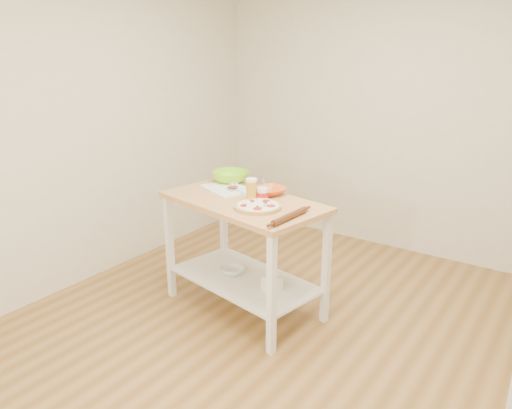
{
  "coord_description": "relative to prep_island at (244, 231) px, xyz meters",
  "views": [
    {
      "loc": [
        1.54,
        -2.46,
        2.01
      ],
      "look_at": [
        -0.46,
        0.41,
        0.87
      ],
      "focal_mm": 35.0,
      "sensor_mm": 36.0,
      "label": 1
    }
  ],
  "objects": [
    {
      "name": "room_shell",
      "position": [
        0.55,
        -0.37,
        0.7
      ],
      "size": [
        4.04,
        4.54,
        2.74
      ],
      "color": "olive",
      "rests_on": "ground"
    },
    {
      "name": "prep_island",
      "position": [
        0.0,
        0.0,
        0.0
      ],
      "size": [
        1.33,
        0.88,
        0.9
      ],
      "rotation": [
        0.0,
        0.0,
        -0.18
      ],
      "color": "tan",
      "rests_on": "ground"
    },
    {
      "name": "pizza",
      "position": [
        0.2,
        -0.11,
        0.26
      ],
      "size": [
        0.33,
        0.33,
        0.05
      ],
      "rotation": [
        0.0,
        0.0,
        0.0
      ],
      "color": "tan",
      "rests_on": "prep_island"
    },
    {
      "name": "cutting_board",
      "position": [
        -0.26,
        0.15,
        0.26
      ],
      "size": [
        0.48,
        0.43,
        0.04
      ],
      "rotation": [
        0.0,
        0.0,
        -0.38
      ],
      "color": "white",
      "rests_on": "prep_island"
    },
    {
      "name": "spatula",
      "position": [
        -0.16,
        0.1,
        0.26
      ],
      "size": [
        0.16,
        0.05,
        0.01
      ],
      "rotation": [
        0.0,
        0.0,
        -0.26
      ],
      "color": "#4BC6CE",
      "rests_on": "cutting_board"
    },
    {
      "name": "knife",
      "position": [
        -0.33,
        0.28,
        0.27
      ],
      "size": [
        0.27,
        0.03,
        0.01
      ],
      "rotation": [
        0.0,
        0.0,
        -0.07
      ],
      "color": "silver",
      "rests_on": "cutting_board"
    },
    {
      "name": "orange_bowl",
      "position": [
        0.09,
        0.22,
        0.28
      ],
      "size": [
        0.29,
        0.29,
        0.06
      ],
      "primitive_type": "imported",
      "rotation": [
        0.0,
        0.0,
        -0.34
      ],
      "color": "orange",
      "rests_on": "prep_island"
    },
    {
      "name": "green_bowl",
      "position": [
        -0.37,
        0.32,
        0.3
      ],
      "size": [
        0.41,
        0.41,
        0.09
      ],
      "primitive_type": "imported",
      "rotation": [
        0.0,
        0.0,
        -0.5
      ],
      "color": "#82DB18",
      "rests_on": "prep_island"
    },
    {
      "name": "beer_pint",
      "position": [
        0.06,
        0.01,
        0.33
      ],
      "size": [
        0.08,
        0.08,
        0.17
      ],
      "color": "gold",
      "rests_on": "prep_island"
    },
    {
      "name": "yogurt_tub",
      "position": [
        0.13,
        0.06,
        0.3
      ],
      "size": [
        0.08,
        0.08,
        0.18
      ],
      "color": "white",
      "rests_on": "prep_island"
    },
    {
      "name": "rolling_pin",
      "position": [
        0.5,
        -0.18,
        0.27
      ],
      "size": [
        0.06,
        0.36,
        0.04
      ],
      "primitive_type": "cylinder",
      "rotation": [
        1.57,
        0.0,
        -0.06
      ],
      "color": "#5B2F14",
      "rests_on": "prep_island"
    },
    {
      "name": "shelf_glass_bowl",
      "position": [
        -0.12,
        0.0,
        -0.36
      ],
      "size": [
        0.22,
        0.22,
        0.06
      ],
      "primitive_type": "imported",
      "rotation": [
        0.0,
        0.0,
        -0.16
      ],
      "color": "silver",
      "rests_on": "prep_island"
    },
    {
      "name": "shelf_bin",
      "position": [
        0.29,
        -0.06,
        -0.33
      ],
      "size": [
        0.13,
        0.13,
        0.12
      ],
      "primitive_type": "cube",
      "rotation": [
        0.0,
        0.0,
        -0.18
      ],
      "color": "white",
      "rests_on": "prep_island"
    }
  ]
}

